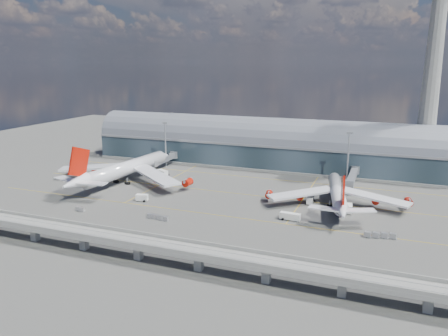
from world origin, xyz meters
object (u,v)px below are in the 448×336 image
(service_truck_2, at_px, (290,216))
(cargo_train_1, at_px, (157,217))
(service_truck_5, at_px, (162,173))
(control_tower, at_px, (432,76))
(service_truck_4, at_px, (349,209))
(airliner_left, at_px, (123,169))
(airliner_right, at_px, (337,194))
(cargo_train_2, at_px, (380,235))
(service_truck_3, at_px, (310,199))
(floodlight_mast_left, at_px, (166,143))
(service_truck_1, at_px, (142,198))
(service_truck_0, at_px, (94,180))
(floodlight_mast_right, at_px, (348,157))
(cargo_train_0, at_px, (80,209))

(service_truck_2, xyz_separation_m, cargo_train_1, (-47.20, -17.44, -0.65))
(service_truck_5, relative_size, cargo_train_1, 0.77)
(control_tower, relative_size, service_truck_4, 17.31)
(airliner_left, xyz_separation_m, airliner_right, (103.10, 0.68, -1.68))
(service_truck_4, relative_size, cargo_train_2, 0.55)
(service_truck_3, xyz_separation_m, service_truck_5, (-80.36, 17.20, 0.08))
(floodlight_mast_left, xyz_separation_m, service_truck_5, (8.53, -19.83, -11.93))
(service_truck_2, height_order, cargo_train_1, service_truck_2)
(service_truck_1, height_order, cargo_train_1, service_truck_1)
(floodlight_mast_left, bearing_deg, cargo_train_2, -29.39)
(service_truck_0, distance_m, cargo_train_2, 137.12)
(control_tower, distance_m, airliner_right, 87.33)
(floodlight_mast_right, bearing_deg, service_truck_5, -167.77)
(airliner_left, distance_m, cargo_train_0, 43.72)
(floodlight_mast_right, xyz_separation_m, service_truck_3, (-11.11, -37.04, -12.01))
(service_truck_1, xyz_separation_m, service_truck_4, (84.56, 16.29, 0.20))
(control_tower, xyz_separation_m, floodlight_mast_right, (-35.00, -28.00, -38.00))
(service_truck_3, bearing_deg, control_tower, 51.47)
(service_truck_4, bearing_deg, cargo_train_1, -157.90)
(control_tower, xyz_separation_m, airliner_right, (-35.13, -65.03, -46.50))
(control_tower, relative_size, cargo_train_0, 21.96)
(floodlight_mast_left, distance_m, service_truck_1, 64.68)
(airliner_left, bearing_deg, service_truck_0, -153.31)
(service_truck_5, distance_m, cargo_train_1, 65.09)
(service_truck_2, distance_m, cargo_train_2, 32.99)
(airliner_left, distance_m, cargo_train_1, 57.96)
(control_tower, xyz_separation_m, service_truck_2, (-49.54, -88.29, -50.17))
(airliner_right, bearing_deg, service_truck_3, 169.66)
(service_truck_0, height_order, cargo_train_1, service_truck_0)
(service_truck_0, bearing_deg, control_tower, 14.62)
(service_truck_2, relative_size, cargo_train_1, 0.84)
(service_truck_0, bearing_deg, service_truck_4, -10.70)
(control_tower, bearing_deg, cargo_train_2, -100.28)
(airliner_right, distance_m, cargo_train_1, 73.96)
(floodlight_mast_left, bearing_deg, airliner_left, -94.90)
(service_truck_1, distance_m, cargo_train_0, 26.06)
(airliner_left, relative_size, cargo_train_2, 7.19)
(service_truck_0, height_order, service_truck_1, service_truck_1)
(airliner_right, height_order, service_truck_2, airliner_right)
(cargo_train_1, bearing_deg, service_truck_0, 52.85)
(service_truck_3, relative_size, cargo_train_1, 0.70)
(control_tower, bearing_deg, service_truck_4, -112.50)
(service_truck_5, bearing_deg, floodlight_mast_left, 50.86)
(floodlight_mast_right, xyz_separation_m, airliner_left, (-103.23, -37.72, -6.81))
(airliner_left, distance_m, cargo_train_2, 124.59)
(service_truck_1, xyz_separation_m, service_truck_5, (-12.18, 40.22, 0.22))
(cargo_train_1, bearing_deg, floodlight_mast_left, 20.92)
(floodlight_mast_left, relative_size, service_truck_5, 3.51)
(service_truck_0, relative_size, cargo_train_2, 0.61)
(airliner_right, relative_size, cargo_train_0, 13.26)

